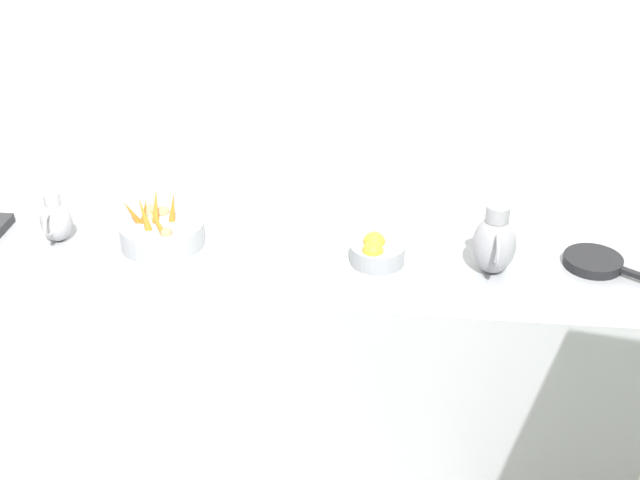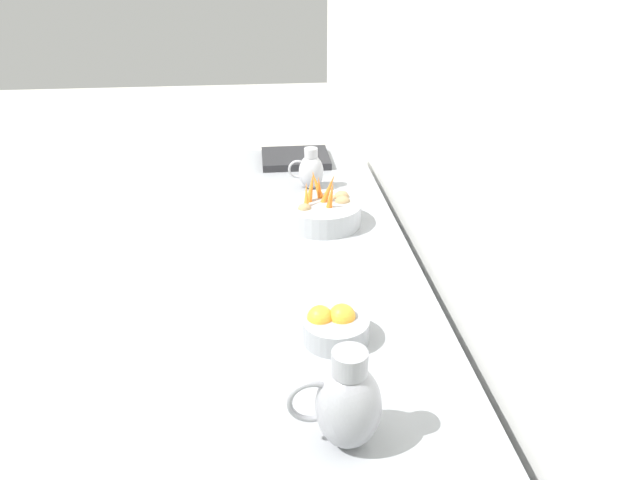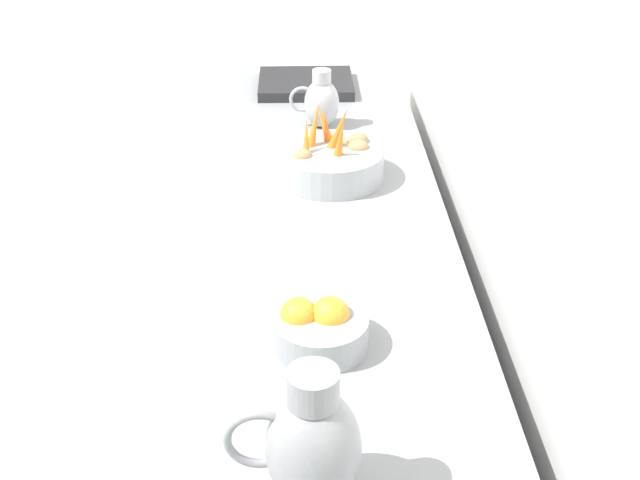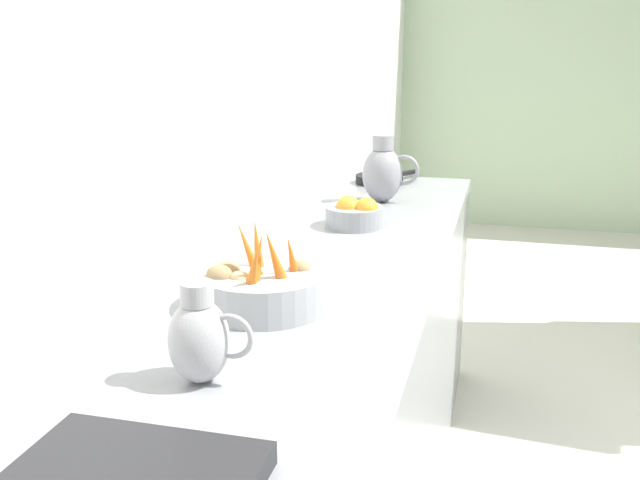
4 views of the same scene
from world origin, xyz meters
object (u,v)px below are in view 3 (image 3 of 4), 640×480
at_px(vegetable_colander, 330,161).
at_px(orange_bowl, 319,328).
at_px(metal_pitcher_tall, 312,444).
at_px(metal_pitcher_short, 321,102).

height_order(vegetable_colander, orange_bowl, vegetable_colander).
bearing_deg(metal_pitcher_tall, metal_pitcher_short, -92.29).
xyz_separation_m(vegetable_colander, metal_pitcher_tall, (0.08, 1.18, 0.06)).
xyz_separation_m(orange_bowl, metal_pitcher_tall, (0.02, 0.40, 0.07)).
bearing_deg(orange_bowl, metal_pitcher_short, -91.92).
height_order(orange_bowl, metal_pitcher_short, metal_pitcher_short).
distance_m(vegetable_colander, metal_pitcher_short, 0.39).
relative_size(orange_bowl, metal_pitcher_short, 1.01).
height_order(metal_pitcher_tall, metal_pitcher_short, metal_pitcher_tall).
height_order(vegetable_colander, metal_pitcher_tall, metal_pitcher_tall).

